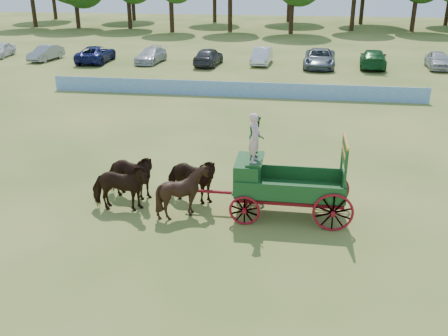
% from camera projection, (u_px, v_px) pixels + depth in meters
% --- Properties ---
extents(ground, '(160.00, 160.00, 0.00)m').
position_uv_depth(ground, '(196.00, 218.00, 17.94)').
color(ground, '#A6994B').
rests_on(ground, ground).
extents(horse_lead_left, '(2.30, 1.20, 1.88)m').
position_uv_depth(horse_lead_left, '(120.00, 188.00, 18.11)').
color(horse_lead_left, black).
rests_on(horse_lead_left, ground).
extents(horse_lead_right, '(2.37, 1.42, 1.88)m').
position_uv_depth(horse_lead_right, '(130.00, 176.00, 19.12)').
color(horse_lead_right, black).
rests_on(horse_lead_right, ground).
extents(horse_wheel_left, '(1.93, 1.77, 1.88)m').
position_uv_depth(horse_wheel_left, '(185.00, 192.00, 17.78)').
color(horse_wheel_left, black).
rests_on(horse_wheel_left, ground).
extents(horse_wheel_right, '(2.40, 1.53, 1.88)m').
position_uv_depth(horse_wheel_right, '(191.00, 180.00, 18.79)').
color(horse_wheel_right, black).
rests_on(horse_wheel_right, ground).
extents(farm_dray, '(6.00, 2.00, 3.88)m').
position_uv_depth(farm_dray, '(269.00, 172.00, 17.62)').
color(farm_dray, maroon).
rests_on(farm_dray, ground).
extents(sponsor_banner, '(26.00, 0.08, 1.05)m').
position_uv_depth(sponsor_banner, '(233.00, 89.00, 34.37)').
color(sponsor_banner, '#2162B2').
rests_on(sponsor_banner, ground).
extents(parked_cars, '(43.53, 6.63, 1.61)m').
position_uv_depth(parked_cars, '(226.00, 56.00, 45.57)').
color(parked_cars, silver).
rests_on(parked_cars, ground).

